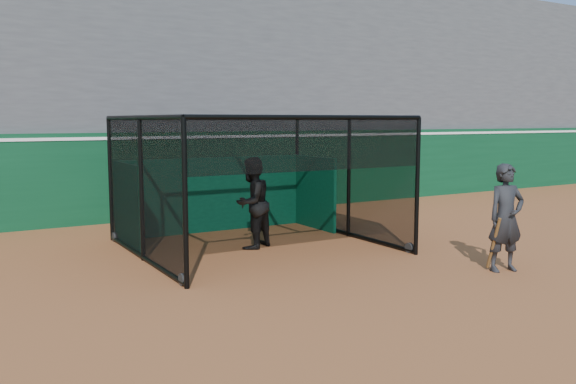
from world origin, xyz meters
TOP-DOWN VIEW (x-y plane):
  - ground at (0.00, 0.00)m, footprint 120.00×120.00m
  - outfield_wall at (0.00, 8.50)m, footprint 50.00×0.50m
  - grandstand at (0.00, 12.27)m, footprint 50.00×7.85m
  - batting_cage at (0.84, 3.47)m, footprint 5.25×4.95m
  - batter at (0.73, 3.40)m, footprint 1.24×1.15m
  - on_deck_player at (3.90, -0.89)m, footprint 0.84×0.64m

SIDE VIEW (x-z plane):
  - ground at x=0.00m, z-range 0.00..0.00m
  - batter at x=0.73m, z-range 0.00..2.04m
  - on_deck_player at x=3.90m, z-range 0.00..2.04m
  - outfield_wall at x=0.00m, z-range 0.04..2.54m
  - batting_cage at x=0.84m, z-range 0.00..2.90m
  - grandstand at x=0.00m, z-range 0.00..8.95m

